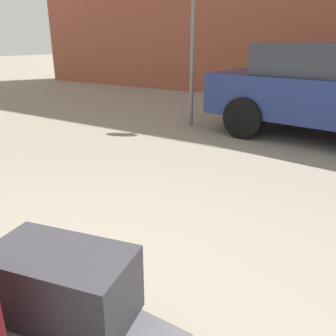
# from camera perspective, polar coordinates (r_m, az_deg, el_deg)

# --- Properties ---
(duffel_bag_charcoal_rear_right) EXTENTS (0.67, 0.46, 0.31)m
(duffel_bag_charcoal_rear_right) POSITION_cam_1_polar(r_m,az_deg,el_deg) (1.63, -16.84, -17.52)
(duffel_bag_charcoal_rear_right) COLOR #2D2D33
(duffel_bag_charcoal_rear_right) RESTS_ON luggage_cart
(no_parking_sign) EXTENTS (0.49, 0.12, 2.60)m
(no_parking_sign) POSITION_cam_1_polar(r_m,az_deg,el_deg) (6.23, 4.04, 21.24)
(no_parking_sign) COLOR slate
(no_parking_sign) RESTS_ON ground_plane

